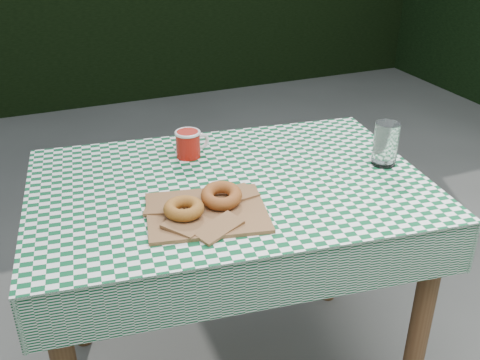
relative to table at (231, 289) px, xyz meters
name	(u,v)px	position (x,y,z in m)	size (l,w,h in m)	color
table	(231,289)	(0.00, 0.00, 0.00)	(1.09, 0.73, 0.75)	brown
tablecloth	(230,183)	(0.00, 0.00, 0.38)	(1.11, 0.75, 0.01)	#0B4B28
paper_bag	(207,211)	(-0.12, -0.14, 0.39)	(0.30, 0.24, 0.02)	olive
bagel_front	(184,208)	(-0.18, -0.14, 0.41)	(0.10, 0.10, 0.03)	olive
bagel_back	(221,195)	(-0.07, -0.12, 0.41)	(0.11, 0.11, 0.03)	#9D4920
coffee_mug	(188,144)	(-0.06, 0.21, 0.42)	(0.15, 0.15, 0.08)	#A8140A
drinking_glass	(386,144)	(0.47, -0.07, 0.45)	(0.07, 0.07, 0.13)	white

